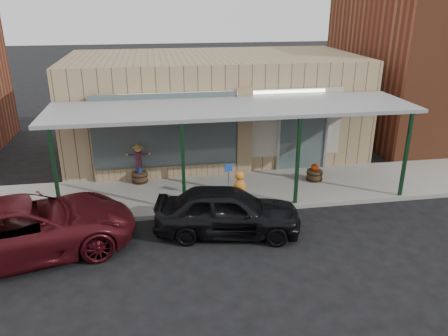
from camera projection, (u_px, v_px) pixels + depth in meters
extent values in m
plane|color=black|center=(256.00, 246.00, 12.05)|extent=(120.00, 120.00, 0.00)
cube|color=gray|center=(233.00, 191.00, 15.34)|extent=(40.00, 3.20, 0.15)
cube|color=#997D5D|center=(214.00, 105.00, 18.84)|extent=(12.00, 6.00, 4.20)
cube|color=#4E5D5F|center=(166.00, 132.00, 15.68)|extent=(5.20, 0.06, 2.80)
cube|color=#4E5D5F|center=(302.00, 135.00, 16.73)|extent=(1.80, 0.06, 2.80)
cube|color=#997D5D|center=(244.00, 133.00, 16.24)|extent=(0.55, 0.30, 3.40)
cube|color=#997D5D|center=(168.00, 172.00, 16.28)|extent=(5.20, 0.30, 0.50)
cube|color=#ADA699|center=(225.00, 126.00, 16.09)|extent=(9.00, 0.02, 2.60)
cube|color=white|center=(225.00, 94.00, 15.63)|extent=(7.50, 0.03, 0.10)
cube|color=gray|center=(233.00, 108.00, 14.26)|extent=(12.00, 3.00, 0.12)
cube|color=black|center=(56.00, 177.00, 12.63)|extent=(0.10, 0.10, 2.95)
cube|color=black|center=(183.00, 169.00, 13.20)|extent=(0.10, 0.10, 2.95)
cube|color=black|center=(297.00, 163.00, 13.75)|extent=(0.10, 0.10, 2.95)
cube|color=black|center=(406.00, 156.00, 14.31)|extent=(0.10, 0.10, 2.95)
cylinder|color=#482F1C|center=(140.00, 177.00, 15.79)|extent=(0.74, 0.74, 0.37)
cylinder|color=navy|center=(139.00, 169.00, 15.68)|extent=(0.27, 0.27, 0.28)
cylinder|color=maroon|center=(138.00, 159.00, 15.53)|extent=(0.30, 0.30, 0.51)
sphere|color=tan|center=(138.00, 149.00, 15.41)|extent=(0.20, 0.20, 0.20)
cone|color=tan|center=(138.00, 146.00, 15.36)|extent=(0.33, 0.33, 0.13)
cylinder|color=#482F1C|center=(314.00, 175.00, 15.97)|extent=(0.62, 0.62, 0.38)
ellipsoid|color=#DA480D|center=(315.00, 167.00, 15.86)|extent=(0.30, 0.30, 0.25)
cylinder|color=#4C471E|center=(315.00, 164.00, 15.81)|extent=(0.04, 0.04, 0.06)
cylinder|color=gray|center=(229.00, 186.00, 14.25)|extent=(0.04, 0.04, 1.03)
cube|color=#1645A9|center=(229.00, 168.00, 14.01)|extent=(0.26, 0.11, 0.27)
imported|color=black|center=(228.00, 211.00, 12.47)|extent=(4.40, 2.40, 1.42)
ellipsoid|color=#C85E23|center=(240.00, 187.00, 13.10)|extent=(0.36, 0.31, 0.47)
sphere|color=#C85E23|center=(240.00, 176.00, 13.02)|extent=(0.27, 0.27, 0.27)
cylinder|color=#197132|center=(240.00, 181.00, 13.03)|extent=(0.18, 0.18, 0.02)
imported|color=#480E14|center=(25.00, 228.00, 11.38)|extent=(6.14, 4.01, 1.57)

